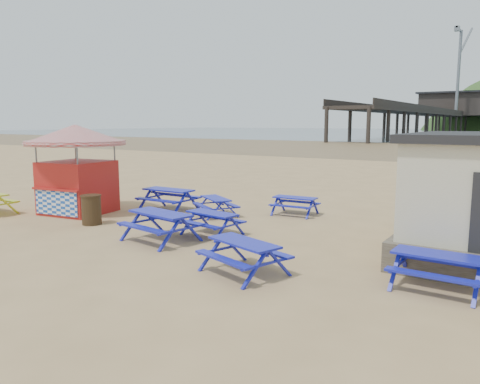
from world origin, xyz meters
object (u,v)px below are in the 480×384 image
Objects in this scene: picnic_table_blue_b at (216,207)px; litter_bin at (91,209)px; picnic_table_blue_a at (169,200)px; ice_cream_kiosk at (76,158)px.

picnic_table_blue_b is 2.02× the size of litter_bin.
picnic_table_blue_a is 0.49× the size of ice_cream_kiosk.
picnic_table_blue_a is 2.03× the size of litter_bin.
picnic_table_blue_a is at bearing 80.91° from litter_bin.
picnic_table_blue_a is 3.79m from ice_cream_kiosk.
picnic_table_blue_a is 2.14m from picnic_table_blue_b.
ice_cream_kiosk is 4.18× the size of litter_bin.
picnic_table_blue_a is at bearing -142.53° from picnic_table_blue_b.
litter_bin is (-2.66, -3.49, 0.18)m from picnic_table_blue_b.
picnic_table_blue_a is 3.35m from litter_bin.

